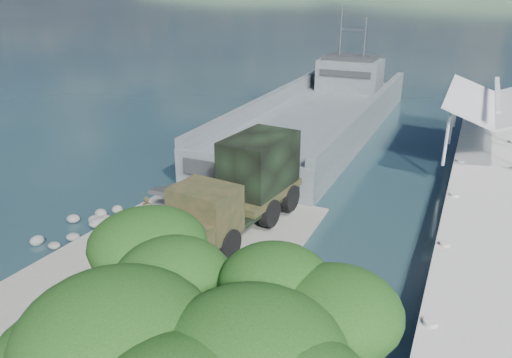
# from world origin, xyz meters

# --- Properties ---
(ground) EXTENTS (1400.00, 1400.00, 0.00)m
(ground) POSITION_xyz_m (0.00, 0.00, 0.00)
(ground) COLOR #172E38
(ground) RESTS_ON ground
(boat_ramp) EXTENTS (10.00, 18.00, 0.50)m
(boat_ramp) POSITION_xyz_m (0.00, -1.00, 0.25)
(boat_ramp) COLOR slate
(boat_ramp) RESTS_ON ground
(shoreline_rocks) EXTENTS (3.20, 5.60, 0.90)m
(shoreline_rocks) POSITION_xyz_m (-6.20, 0.50, 0.00)
(shoreline_rocks) COLOR #5E5E5B
(shoreline_rocks) RESTS_ON ground
(pier) EXTENTS (6.40, 44.00, 6.10)m
(pier) POSITION_xyz_m (13.00, 18.77, 1.60)
(pier) COLOR #B7B5AB
(pier) RESTS_ON ground
(landing_craft) EXTENTS (9.37, 36.27, 10.75)m
(landing_craft) POSITION_xyz_m (-0.44, 23.11, 0.88)
(landing_craft) COLOR #4B5659
(landing_craft) RESTS_ON ground
(military_truck) EXTENTS (3.93, 9.49, 4.28)m
(military_truck) POSITION_xyz_m (1.68, 3.60, 2.63)
(military_truck) COLOR black
(military_truck) RESTS_ON boat_ramp
(soldier) EXTENTS (0.72, 0.68, 1.65)m
(soldier) POSITION_xyz_m (-2.00, 0.62, 1.33)
(soldier) COLOR black
(soldier) RESTS_ON boat_ramp
(overhang_tree) EXTENTS (8.06, 7.43, 7.32)m
(overhang_tree) POSITION_xyz_m (7.67, -10.81, 5.87)
(overhang_tree) COLOR black
(overhang_tree) RESTS_ON ground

